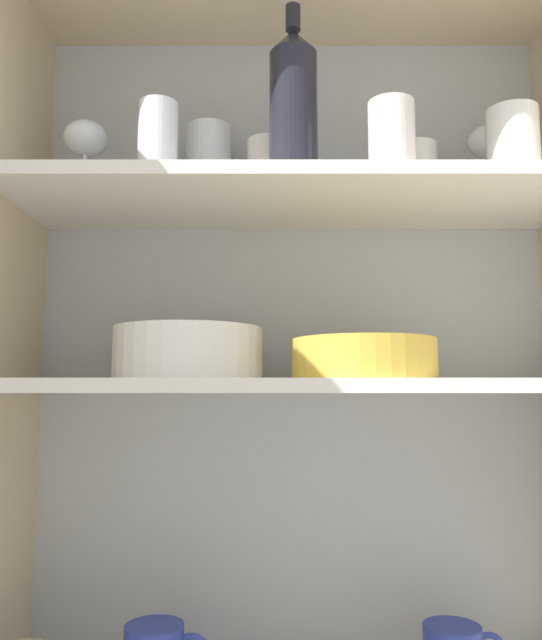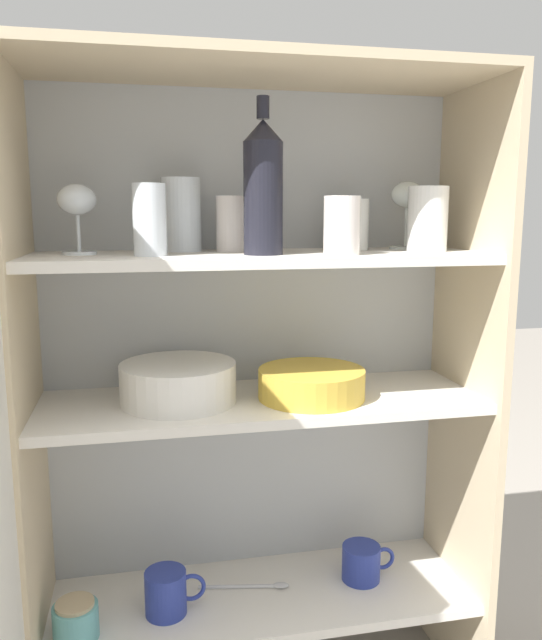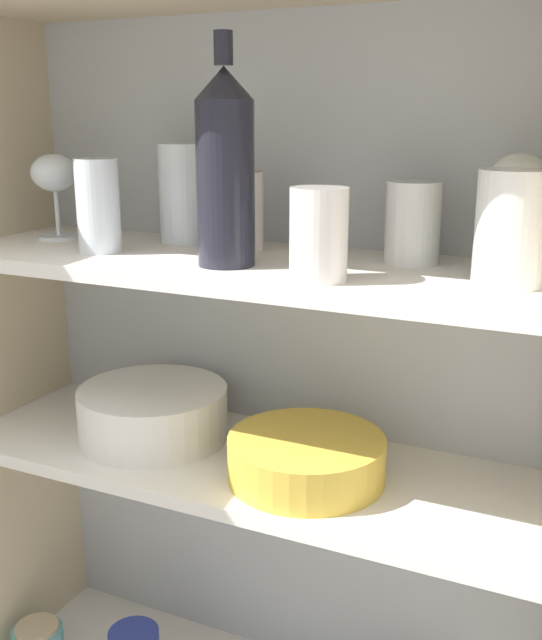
{
  "view_description": "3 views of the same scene",
  "coord_description": "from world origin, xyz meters",
  "views": [
    {
      "loc": [
        -0.04,
        -0.82,
        0.67
      ],
      "look_at": [
        -0.04,
        0.13,
        0.78
      ],
      "focal_mm": 35.0,
      "sensor_mm": 36.0,
      "label": 1
    },
    {
      "loc": [
        -0.24,
        -1.07,
        1.07
      ],
      "look_at": [
        0.02,
        0.15,
        0.85
      ],
      "focal_mm": 35.0,
      "sensor_mm": 36.0,
      "label": 2
    },
    {
      "loc": [
        0.46,
        -0.75,
        1.18
      ],
      "look_at": [
        0.04,
        0.14,
        0.9
      ],
      "focal_mm": 42.0,
      "sensor_mm": 36.0,
      "label": 3
    }
  ],
  "objects": [
    {
      "name": "tumbler_glass_2",
      "position": [
        -0.22,
        0.11,
        1.05
      ],
      "size": [
        0.06,
        0.06,
        0.13
      ],
      "color": "white",
      "rests_on": "shelf_board_upper"
    },
    {
      "name": "cupboard_side_right",
      "position": [
        0.46,
        0.14,
        0.66
      ],
      "size": [
        0.02,
        0.33,
        1.32
      ],
      "primitive_type": "cube",
      "color": "#CCB793",
      "rests_on": "ground_plane"
    },
    {
      "name": "wine_glass_1",
      "position": [
        -0.35,
        0.17,
        1.08
      ],
      "size": [
        0.07,
        0.07,
        0.13
      ],
      "color": "white",
      "rests_on": "shelf_board_upper"
    },
    {
      "name": "tumbler_glass_5",
      "position": [
        -0.05,
        0.21,
        1.04
      ],
      "size": [
        0.07,
        0.07,
        0.11
      ],
      "color": "silver",
      "rests_on": "shelf_board_upper"
    },
    {
      "name": "shelf_board_middle",
      "position": [
        0.0,
        0.14,
        0.68
      ],
      "size": [
        0.9,
        0.29,
        0.02
      ],
      "primitive_type": "cube",
      "color": "silver"
    },
    {
      "name": "cupboard_back_panel",
      "position": [
        0.0,
        0.3,
        0.66
      ],
      "size": [
        0.93,
        0.02,
        1.32
      ],
      "primitive_type": "cube",
      "color": "#B2B7BC",
      "rests_on": "ground_plane"
    },
    {
      "name": "cupboard_top_panel",
      "position": [
        0.0,
        0.14,
        1.33
      ],
      "size": [
        0.93,
        0.33,
        0.02
      ],
      "primitive_type": "cube",
      "color": "#CCB793",
      "rests_on": "cupboard_side_left"
    },
    {
      "name": "shelf_board_upper",
      "position": [
        0.0,
        0.14,
        0.98
      ],
      "size": [
        0.9,
        0.29,
        0.02
      ],
      "primitive_type": "cube",
      "color": "silver"
    },
    {
      "name": "mixing_bowl_large",
      "position": [
        0.1,
        0.12,
        0.72
      ],
      "size": [
        0.22,
        0.22,
        0.06
      ],
      "color": "gold",
      "rests_on": "shelf_board_middle"
    },
    {
      "name": "serving_spoon",
      "position": [
        -0.02,
        0.17,
        0.25
      ],
      "size": [
        0.2,
        0.05,
        0.01
      ],
      "color": "silver",
      "rests_on": "shelf_board_lower"
    },
    {
      "name": "wine_bottle",
      "position": [
        -0.01,
        0.1,
        1.11
      ],
      "size": [
        0.07,
        0.07,
        0.29
      ],
      "color": "black",
      "rests_on": "shelf_board_upper"
    },
    {
      "name": "storage_jar",
      "position": [
        -0.38,
        0.08,
        0.28
      ],
      "size": [
        0.09,
        0.09,
        0.08
      ],
      "color": "#5BA3A8",
      "rests_on": "shelf_board_lower"
    },
    {
      "name": "coffee_mug_primary",
      "position": [
        -0.21,
        0.12,
        0.29
      ],
      "size": [
        0.13,
        0.09,
        0.09
      ],
      "color": "#283893",
      "rests_on": "shelf_board_lower"
    },
    {
      "name": "tumbler_glass_3",
      "position": [
        0.35,
        0.13,
        1.05
      ],
      "size": [
        0.08,
        0.08,
        0.13
      ],
      "color": "white",
      "rests_on": "shelf_board_upper"
    },
    {
      "name": "tumbler_glass_0",
      "position": [
        0.14,
        0.06,
        1.04
      ],
      "size": [
        0.07,
        0.07,
        0.11
      ],
      "color": "silver",
      "rests_on": "shelf_board_upper"
    },
    {
      "name": "cupboard_side_left",
      "position": [
        -0.46,
        0.14,
        0.66
      ],
      "size": [
        0.02,
        0.33,
        1.32
      ],
      "primitive_type": "cube",
      "color": "#CCB793",
      "rests_on": "ground_plane"
    },
    {
      "name": "tumbler_glass_4",
      "position": [
        0.21,
        0.21,
        1.04
      ],
      "size": [
        0.07,
        0.07,
        0.11
      ],
      "color": "white",
      "rests_on": "shelf_board_upper"
    },
    {
      "name": "wine_glass_0",
      "position": [
        0.34,
        0.22,
        1.09
      ],
      "size": [
        0.07,
        0.07,
        0.15
      ],
      "color": "white",
      "rests_on": "shelf_board_upper"
    },
    {
      "name": "coffee_mug_extra_1",
      "position": [
        0.23,
        0.15,
        0.28
      ],
      "size": [
        0.12,
        0.09,
        0.08
      ],
      "color": "#283893",
      "rests_on": "shelf_board_lower"
    },
    {
      "name": "tumbler_glass_1",
      "position": [
        -0.15,
        0.23,
        1.06
      ],
      "size": [
        0.08,
        0.08,
        0.15
      ],
      "color": "white",
      "rests_on": "shelf_board_upper"
    },
    {
      "name": "plate_stack_white",
      "position": [
        -0.17,
        0.15,
        0.73
      ],
      "size": [
        0.23,
        0.23,
        0.08
      ],
      "color": "white",
      "rests_on": "shelf_board_middle"
    },
    {
      "name": "shelf_board_lower",
      "position": [
        0.0,
        0.14,
        0.23
      ],
      "size": [
        0.9,
        0.29,
        0.02
      ],
      "primitive_type": "cube",
      "color": "silver"
    }
  ]
}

